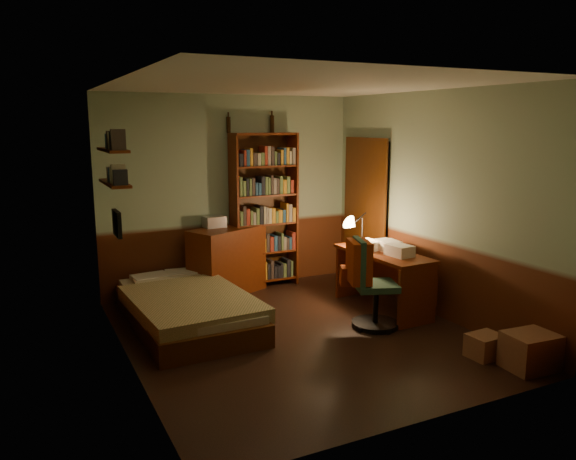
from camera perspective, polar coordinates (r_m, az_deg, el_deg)
name	(u,v)px	position (r m, az deg, el deg)	size (l,w,h in m)	color
floor	(298,336)	(6.12, 1.05, -10.67)	(3.50, 4.00, 0.02)	black
ceiling	(299,84)	(5.71, 1.15, 14.63)	(3.50, 4.00, 0.02)	silver
wall_back	(230,193)	(7.59, -5.89, 3.72)	(3.50, 0.02, 2.60)	#8BA283
wall_left	(124,229)	(5.21, -16.36, 0.09)	(0.02, 4.00, 2.60)	#8BA283
wall_right	(433,204)	(6.75, 14.51, 2.55)	(0.02, 4.00, 2.60)	#8BA283
wall_front	(428,256)	(4.12, 14.04, -2.55)	(3.50, 0.02, 2.60)	#8BA283
doorway	(366,214)	(7.79, 7.96, 1.62)	(0.06, 0.90, 2.00)	black
door_trim	(364,214)	(7.77, 7.75, 1.61)	(0.02, 0.98, 2.08)	#3D1D08
bed	(186,296)	(6.44, -10.32, -6.63)	(1.15, 2.15, 0.64)	olive
dresser	(227,261)	(7.47, -6.22, -3.11)	(0.99, 0.50, 0.88)	#56200A
mini_stereo	(214,222)	(7.44, -7.50, 0.85)	(0.27, 0.21, 0.15)	#B2B2B7
bookshelf	(264,211)	(7.64, -2.43, 1.93)	(0.90, 0.28, 2.10)	#56200A
bottle_left	(229,125)	(7.48, -6.06, 10.57)	(0.05, 0.05, 0.20)	black
bottle_right	(272,124)	(7.72, -1.64, 10.72)	(0.06, 0.06, 0.23)	black
desk	(383,281)	(6.89, 9.60, -5.10)	(0.55, 1.33, 0.71)	#56200A
paper_stack	(390,245)	(6.93, 10.28, -1.52)	(0.21, 0.28, 0.11)	silver
desk_lamp	(362,220)	(7.09, 7.57, 1.02)	(0.19, 0.19, 0.64)	black
office_chair	(376,278)	(6.24, 8.98, -4.80)	(0.57, 0.50, 1.13)	#2A4C37
red_jacket	(379,206)	(6.05, 9.24, 2.41)	(0.21, 0.39, 0.46)	#A0330A
wall_shelf_lower	(115,183)	(6.27, -17.20, 4.56)	(0.20, 0.90, 0.03)	#56200A
wall_shelf_upper	(113,150)	(6.24, -17.38, 7.76)	(0.20, 0.90, 0.03)	#56200A
framed_picture	(117,224)	(5.81, -16.99, 0.63)	(0.04, 0.32, 0.26)	black
cardboard_box_a	(530,351)	(5.72, 23.40, -11.22)	(0.45, 0.36, 0.34)	brown
cardboard_box_b	(485,346)	(5.85, 19.39, -11.05)	(0.32, 0.26, 0.23)	brown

